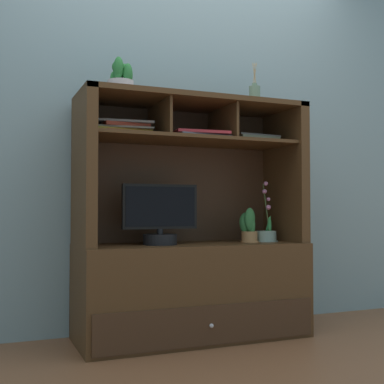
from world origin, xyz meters
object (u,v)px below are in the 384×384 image
tv_monitor (160,219)px  potted_fern (249,228)px  magazine_stack_centre (199,135)px  magazine_stack_left (122,129)px  magazine_stack_right (248,140)px  media_console (191,262)px  diffuser_bottle (255,96)px  potted_orchid (266,234)px  potted_succulent (121,80)px

tv_monitor → potted_fern: size_ratio=2.10×
tv_monitor → magazine_stack_centre: (0.23, -0.01, 0.49)m
magazine_stack_left → magazine_stack_right: 0.84m
tv_monitor → media_console: bearing=11.3°
potted_fern → diffuser_bottle: bearing=30.1°
potted_orchid → potted_succulent: size_ratio=1.85×
potted_fern → potted_succulent: 1.17m
magazine_stack_centre → media_console: bearing=113.2°
potted_orchid → magazine_stack_right: magazine_stack_right is taller
diffuser_bottle → magazine_stack_left: bearing=-179.9°
tv_monitor → magazine_stack_centre: 0.54m
media_console → tv_monitor: size_ratio=3.17×
magazine_stack_right → potted_succulent: potted_succulent is taller
potted_fern → magazine_stack_left: (-0.79, 0.04, 0.57)m
media_console → potted_succulent: potted_succulent is taller
tv_monitor → potted_succulent: (-0.22, 0.03, 0.79)m
media_console → potted_orchid: size_ratio=3.73×
magazine_stack_left → diffuser_bottle: size_ratio=1.26×
potted_orchid → magazine_stack_left: size_ratio=1.08×
potted_orchid → magazine_stack_centre: (-0.47, -0.03, 0.59)m
tv_monitor → potted_succulent: 0.82m
media_console → potted_succulent: size_ratio=6.90×
potted_orchid → diffuser_bottle: size_ratio=1.37×
magazine_stack_right → tv_monitor: bearing=-170.6°
potted_orchid → magazine_stack_right: size_ratio=1.13×
tv_monitor → magazine_stack_left: bearing=166.4°
magazine_stack_left → potted_succulent: 0.28m
tv_monitor → magazine_stack_left: size_ratio=1.27×
media_console → potted_fern: media_console is taller
magazine_stack_centre → diffuser_bottle: size_ratio=1.25×
potted_orchid → potted_succulent: potted_succulent is taller
tv_monitor → magazine_stack_right: 0.81m
magazine_stack_left → diffuser_bottle: 0.90m
magazine_stack_left → potted_succulent: (-0.01, -0.02, 0.28)m
magazine_stack_left → potted_succulent: potted_succulent is taller
media_console → magazine_stack_right: 0.87m
potted_orchid → potted_succulent: bearing=179.3°
magazine_stack_left → potted_succulent: bearing=-120.0°
potted_orchid → magazine_stack_centre: bearing=-176.7°
potted_orchid → magazine_stack_centre: magazine_stack_centre is taller
potted_orchid → magazine_stack_right: (-0.08, 0.09, 0.60)m
magazine_stack_centre → tv_monitor: bearing=177.1°
tv_monitor → magazine_stack_centre: bearing=-2.9°
magazine_stack_left → magazine_stack_right: bearing=3.6°
diffuser_bottle → potted_succulent: 0.87m
magazine_stack_centre → diffuser_bottle: bearing=8.8°
potted_succulent → tv_monitor: bearing=-6.7°
media_console → potted_succulent: (-0.44, -0.02, 1.04)m
magazine_stack_left → potted_succulent: size_ratio=1.71×
magazine_stack_left → magazine_stack_centre: size_ratio=1.01×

